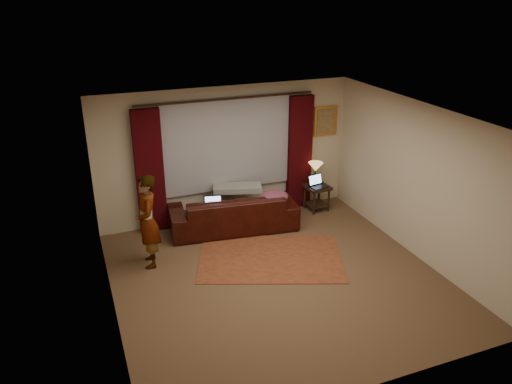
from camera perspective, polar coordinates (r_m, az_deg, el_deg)
floor at (r=8.04m, az=2.48°, el=-9.85°), size 5.00×5.00×0.01m
ceiling at (r=6.98m, az=2.84°, el=8.44°), size 5.00×5.00×0.02m
wall_back at (r=9.60m, az=-3.38°, el=4.39°), size 5.00×0.02×2.60m
wall_front at (r=5.51m, az=13.36°, el=-11.30°), size 5.00×0.02×2.60m
wall_left at (r=6.88m, az=-16.84°, el=-4.38°), size 0.02×5.00×2.60m
wall_right at (r=8.66m, az=17.97°, el=1.19°), size 0.02×5.00×2.60m
sheer_curtain at (r=9.48m, az=-3.30°, el=5.43°), size 2.50×0.05×1.80m
drape_left at (r=9.21m, az=-12.06°, el=2.31°), size 0.50×0.14×2.30m
drape_right at (r=10.07m, az=4.99°, el=4.53°), size 0.50×0.14×2.30m
curtain_rod at (r=9.21m, az=-3.32°, el=10.57°), size 0.04×0.04×3.40m
picture_frame at (r=10.25m, az=7.95°, el=8.04°), size 0.50×0.04×0.60m
sofa at (r=9.34m, az=-2.64°, el=-1.54°), size 2.48×1.30×0.96m
throw_blanket at (r=9.42m, az=-2.17°, el=1.91°), size 0.98×0.61×0.11m
clothing_pile at (r=9.37m, az=2.04°, el=-0.64°), size 0.62×0.51×0.24m
laptop_sofa at (r=9.11m, az=-4.91°, el=-1.43°), size 0.40×0.42×0.24m
area_rug at (r=8.56m, az=1.66°, el=-7.53°), size 2.82×2.36×0.01m
end_table at (r=10.27m, az=6.94°, el=-0.65°), size 0.50×0.50×0.53m
tiffany_lamp at (r=10.14m, az=6.79°, el=2.09°), size 0.37×0.37×0.47m
laptop_table at (r=10.05m, az=7.21°, el=1.18°), size 0.40×0.43×0.24m
person at (r=8.21m, az=-12.28°, el=-3.32°), size 0.50×0.50×1.57m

